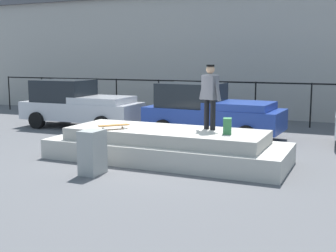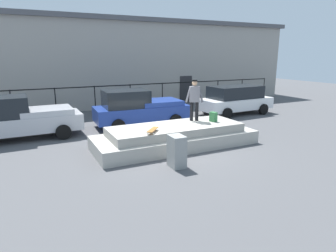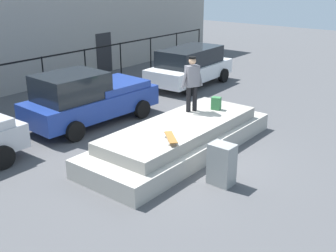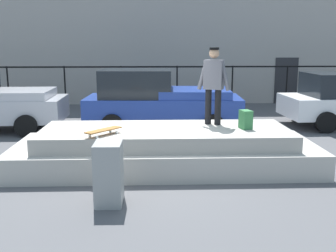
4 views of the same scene
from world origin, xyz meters
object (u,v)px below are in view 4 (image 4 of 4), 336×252
(skateboard, at_px, (103,130))
(utility_box, at_px, (109,173))
(backpack, at_px, (246,120))
(car_blue_pickup_mid, at_px, (158,100))
(skateboarder, at_px, (214,81))

(skateboard, distance_m, utility_box, 1.46)
(backpack, bearing_deg, skateboard, -94.57)
(car_blue_pickup_mid, bearing_deg, skateboarder, -71.28)
(skateboarder, height_order, utility_box, skateboarder)
(skateboarder, height_order, skateboard, skateboarder)
(skateboard, bearing_deg, car_blue_pickup_mid, 75.51)
(backpack, distance_m, utility_box, 3.33)
(skateboarder, xyz_separation_m, backpack, (0.62, -0.50, -0.77))
(backpack, xyz_separation_m, utility_box, (-2.69, -1.89, -0.52))
(skateboard, bearing_deg, skateboarder, 23.59)
(skateboarder, bearing_deg, backpack, -38.48)
(backpack, relative_size, utility_box, 0.38)
(car_blue_pickup_mid, xyz_separation_m, utility_box, (-0.91, -5.81, -0.40))
(skateboard, xyz_separation_m, backpack, (2.93, 0.51, 0.10))
(skateboarder, relative_size, utility_box, 1.62)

